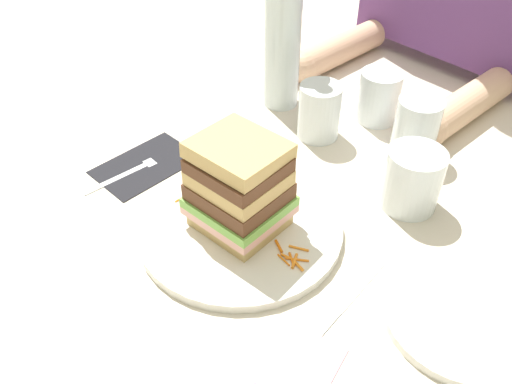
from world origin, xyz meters
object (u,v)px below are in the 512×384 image
Objects in this scene: fork at (133,169)px; napkin_pink at (303,366)px; main_plate at (240,227)px; juice_glass at (412,181)px; knife at (336,311)px; empty_tumbler_2 at (379,97)px; water_bottle at (283,28)px; napkin_dark at (146,164)px; sandwich at (239,187)px; empty_tumbler_1 at (319,111)px; side_plate at (462,317)px; empty_tumbler_0 at (416,128)px.

fork is 0.43m from napkin_pink.
juice_glass is (0.12, 0.22, 0.04)m from main_plate.
empty_tumbler_2 reaches higher than knife.
water_bottle is at bearing -150.67° from empty_tumbler_2.
knife is 2.16× the size of juice_glass.
napkin_dark is 0.40m from knife.
sandwich is (-0.00, 0.00, 0.07)m from main_plate.
fork is 0.83× the size of knife.
fork is at bearing -114.10° from empty_tumbler_1.
fork is (-0.00, -0.02, 0.00)m from napkin_dark.
empty_tumbler_2 is at bearing 141.10° from side_plate.
water_bottle reaches higher than main_plate.
napkin_pink is at bearing -23.51° from main_plate.
empty_tumbler_0 is at bearing 53.59° from fork.
empty_tumbler_1 reaches higher than fork.
knife is 0.44m from empty_tumbler_2.
sandwich reaches higher than main_plate.
water_bottle is 3.55× the size of empty_tumbler_2.
water_bottle is 3.44× the size of empty_tumbler_1.
knife is 2.02× the size of empty_tumbler_0.
juice_glass is at bearing 36.89° from fork.
empty_tumbler_2 is at bearing 159.22° from empty_tumbler_0.
juice_glass is 1.01× the size of empty_tumbler_2.
empty_tumbler_1 is (-0.14, -0.08, -0.00)m from empty_tumbler_0.
side_plate is (0.51, 0.11, 0.00)m from napkin_dark.
sandwich is at bearing 156.42° from napkin_pink.
side_plate is at bearing 17.82° from main_plate.
fork is 0.35m from water_bottle.
side_plate is at bearing -23.00° from empty_tumbler_1.
empty_tumbler_2 reaches higher than main_plate.
napkin_pink is at bearing -60.80° from empty_tumbler_2.
fork is at bearing -91.51° from napkin_dark.
empty_tumbler_0 reaches higher than napkin_pink.
napkin_dark is 1.59× the size of empty_tumbler_0.
knife is at bearing -58.27° from empty_tumbler_2.
main_plate is at bearing -162.18° from side_plate.
napkin_pink is at bearing -42.02° from water_bottle.
empty_tumbler_2 is 0.44m from side_plate.
juice_glass is (0.34, 0.23, 0.04)m from napkin_dark.
empty_tumbler_2 is at bearing 97.64° from sandwich.
water_bottle reaches higher than side_plate.
main_plate is 1.43× the size of knife.
empty_tumbler_1 is at bearing 170.67° from juice_glass.
side_plate is at bearing 42.76° from knife.
main_plate is 0.22m from napkin_dark.
juice_glass is at bearing 60.40° from main_plate.
napkin_pink is (-0.08, -0.18, -0.01)m from side_plate.
juice_glass is (0.12, 0.22, -0.04)m from sandwich.
fork is 0.40m from knife.
sandwich is 0.37m from empty_tumbler_2.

